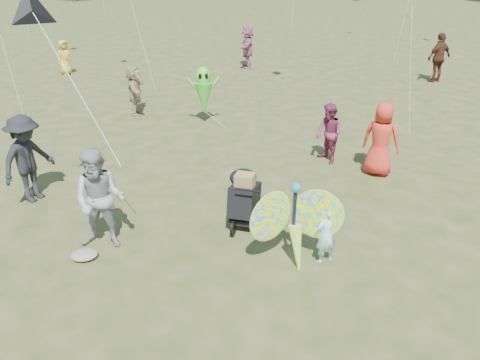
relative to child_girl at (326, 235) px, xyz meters
name	(u,v)px	position (x,y,z in m)	size (l,w,h in m)	color
ground	(262,284)	(-1.12, -0.48, -0.53)	(160.00, 160.00, 0.00)	#51592B
child_girl	(326,235)	(0.00, 0.00, 0.00)	(0.38, 0.25, 1.05)	#ADE4F5
adult_man	(100,200)	(-3.71, 0.87, 0.38)	(0.88, 0.69, 1.82)	#95959A
grey_bag	(84,255)	(-4.02, 0.49, -0.45)	(0.45, 0.37, 0.14)	gray
crowd_a	(381,139)	(2.15, 3.34, 0.34)	(0.84, 0.55, 1.73)	red
crowd_b	(27,159)	(-5.48, 2.80, 0.39)	(1.19, 0.68, 1.84)	black
crowd_d	(135,90)	(-3.94, 8.56, 0.27)	(1.47, 0.47, 1.58)	tan
crowd_e	(329,134)	(1.16, 4.15, 0.21)	(0.72, 0.56, 1.47)	#7C294A
crowd_g	(65,57)	(-7.51, 14.56, 0.20)	(0.71, 0.46, 1.45)	gold
crowd_h	(439,58)	(7.73, 11.77, 0.44)	(1.14, 0.47, 1.94)	#472317
crowd_j	(247,47)	(0.40, 15.23, 0.40)	(1.72, 0.55, 1.85)	#A55E7C
jogging_stroller	(244,195)	(-1.20, 1.37, 0.09)	(0.73, 1.13, 1.09)	black
butterfly_kite	(295,226)	(-0.52, 0.00, 0.20)	(1.74, 0.75, 1.68)	#FA2758
delta_kite_rig	(33,12)	(-4.67, 2.21, 3.26)	(1.82, 1.57, 2.75)	black
alien_kite	(204,93)	(-1.78, 7.37, 0.44)	(1.12, 0.69, 1.74)	#4ACE30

